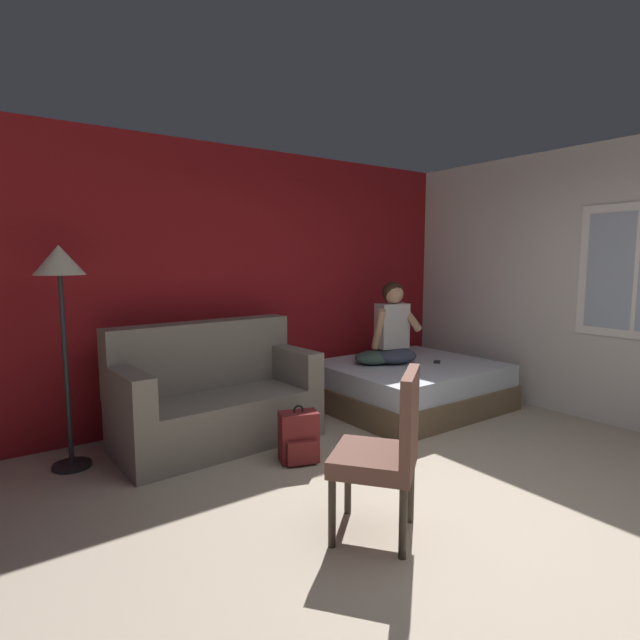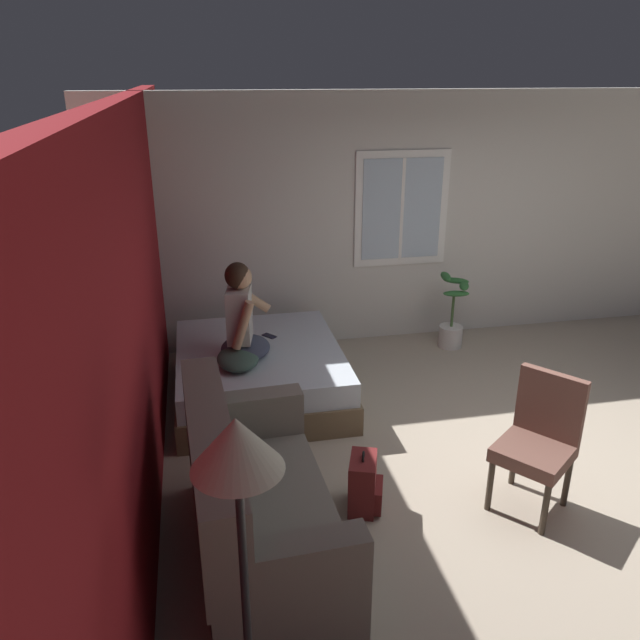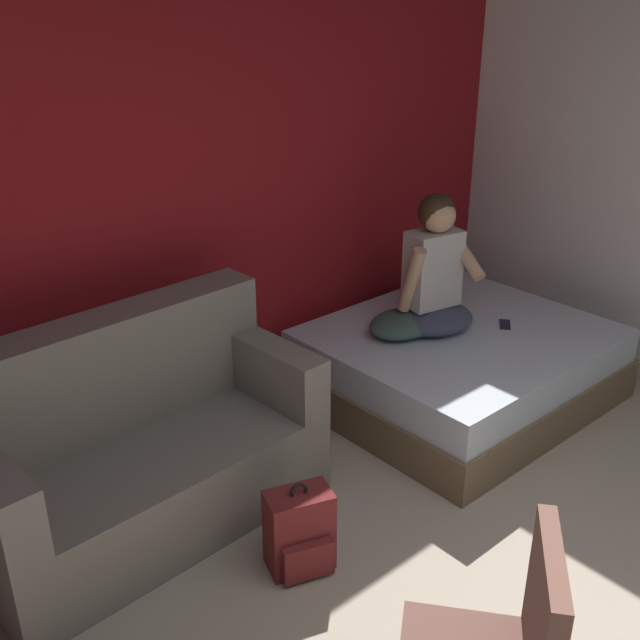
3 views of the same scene
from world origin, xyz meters
The scene contains 12 objects.
ground_plane centered at (0.00, 0.00, 0.00)m, with size 40.00×40.00×0.00m, color tan.
wall_back_accent centered at (0.00, 3.06, 1.35)m, with size 10.27×0.16×2.70m, color maroon.
wall_side_with_window centered at (2.72, 0.00, 1.35)m, with size 0.19×7.36×2.70m.
bed centered at (1.51, 2.11, 0.24)m, with size 1.78×1.54×0.48m.
couch centered at (-0.63, 2.38, 0.39)m, with size 1.74×0.90×1.04m.
side_chair centered at (-0.46, 0.40, 0.53)m, with size 0.65×0.65×0.98m.
person_seated centered at (1.38, 2.25, 0.84)m, with size 0.59×0.53×0.88m.
backpack centered at (-0.28, 1.58, 0.19)m, with size 0.34×0.31×0.46m.
throw_pillow centered at (1.19, 2.32, 0.55)m, with size 0.48×0.36×0.14m, color #385147.
cell_phone centered at (1.78, 1.97, 0.48)m, with size 0.07×0.14×0.01m, color black.
floor_lamp centered at (-1.76, 2.51, 1.43)m, with size 0.36×0.36×1.70m.
potted_plant centered at (2.21, -0.10, 0.30)m, with size 0.39×0.37×0.85m.
Camera 2 is at (-3.75, 2.60, 2.87)m, focal length 35.00 mm.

